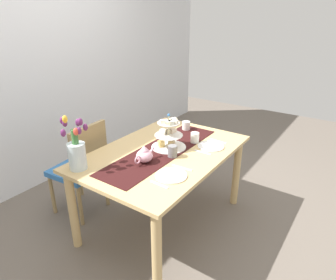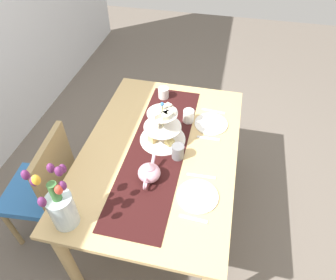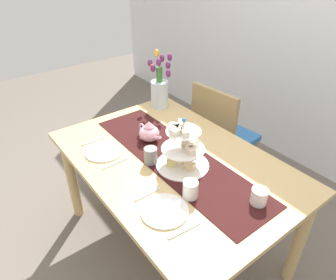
{
  "view_description": "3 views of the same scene",
  "coord_description": "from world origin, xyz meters",
  "px_view_note": "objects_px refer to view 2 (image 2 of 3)",
  "views": [
    {
      "loc": [
        -1.86,
        -1.33,
        1.81
      ],
      "look_at": [
        0.09,
        0.01,
        0.8
      ],
      "focal_mm": 32.03,
      "sensor_mm": 36.0,
      "label": 1
    },
    {
      "loc": [
        -1.29,
        -0.34,
        2.13
      ],
      "look_at": [
        0.06,
        -0.04,
        0.76
      ],
      "focal_mm": 32.27,
      "sensor_mm": 36.0,
      "label": 2
    },
    {
      "loc": [
        1.14,
        -0.9,
        1.79
      ],
      "look_at": [
        -0.09,
        0.03,
        0.8
      ],
      "focal_mm": 32.77,
      "sensor_mm": 36.0,
      "label": 3
    }
  ],
  "objects_px": {
    "tiered_cake_stand": "(162,127)",
    "mug_white_text": "(189,116)",
    "teapot": "(149,172)",
    "cream_jug": "(164,93)",
    "chair_left": "(45,186)",
    "dinner_plate_left": "(198,196)",
    "dining_table": "(160,160)",
    "dinner_plate_right": "(211,124)",
    "mug_grey": "(178,152)",
    "tulip_vase": "(60,205)",
    "fork_right": "(208,138)",
    "knife_left": "(201,176)",
    "knife_right": "(213,111)",
    "fork_left": "(193,219)"
  },
  "relations": [
    {
      "from": "dinner_plate_left",
      "to": "knife_left",
      "type": "bearing_deg",
      "value": 0.0
    },
    {
      "from": "dinner_plate_right",
      "to": "teapot",
      "type": "bearing_deg",
      "value": 152.27
    },
    {
      "from": "dinner_plate_right",
      "to": "chair_left",
      "type": "bearing_deg",
      "value": 120.62
    },
    {
      "from": "cream_jug",
      "to": "teapot",
      "type": "bearing_deg",
      "value": -172.67
    },
    {
      "from": "dining_table",
      "to": "chair_left",
      "type": "relative_size",
      "value": 1.6
    },
    {
      "from": "cream_jug",
      "to": "fork_right",
      "type": "bearing_deg",
      "value": -133.64
    },
    {
      "from": "teapot",
      "to": "mug_white_text",
      "type": "relative_size",
      "value": 2.51
    },
    {
      "from": "mug_white_text",
      "to": "dinner_plate_right",
      "type": "bearing_deg",
      "value": -89.0
    },
    {
      "from": "knife_left",
      "to": "fork_right",
      "type": "relative_size",
      "value": 1.13
    },
    {
      "from": "chair_left",
      "to": "tulip_vase",
      "type": "xyz_separation_m",
      "value": [
        -0.32,
        -0.37,
        0.37
      ]
    },
    {
      "from": "mug_grey",
      "to": "dining_table",
      "type": "bearing_deg",
      "value": 70.28
    },
    {
      "from": "knife_right",
      "to": "tulip_vase",
      "type": "bearing_deg",
      "value": 149.05
    },
    {
      "from": "tulip_vase",
      "to": "knife_right",
      "type": "xyz_separation_m",
      "value": [
        1.06,
        -0.64,
        -0.14
      ]
    },
    {
      "from": "chair_left",
      "to": "dinner_plate_left",
      "type": "xyz_separation_m",
      "value": [
        -0.02,
        -1.01,
        0.23
      ]
    },
    {
      "from": "knife_left",
      "to": "mug_grey",
      "type": "bearing_deg",
      "value": 54.46
    },
    {
      "from": "teapot",
      "to": "dinner_plate_left",
      "type": "relative_size",
      "value": 1.04
    },
    {
      "from": "dinner_plate_right",
      "to": "cream_jug",
      "type": "bearing_deg",
      "value": 59.69
    },
    {
      "from": "dining_table",
      "to": "tiered_cake_stand",
      "type": "relative_size",
      "value": 4.8
    },
    {
      "from": "chair_left",
      "to": "mug_grey",
      "type": "bearing_deg",
      "value": -73.92
    },
    {
      "from": "fork_right",
      "to": "knife_right",
      "type": "bearing_deg",
      "value": 0.0
    },
    {
      "from": "tiered_cake_stand",
      "to": "fork_right",
      "type": "relative_size",
      "value": 2.03
    },
    {
      "from": "teapot",
      "to": "cream_jug",
      "type": "relative_size",
      "value": 2.8
    },
    {
      "from": "mug_grey",
      "to": "mug_white_text",
      "type": "distance_m",
      "value": 0.35
    },
    {
      "from": "dining_table",
      "to": "mug_white_text",
      "type": "bearing_deg",
      "value": -23.4
    },
    {
      "from": "tiered_cake_stand",
      "to": "mug_white_text",
      "type": "height_order",
      "value": "tiered_cake_stand"
    },
    {
      "from": "chair_left",
      "to": "mug_grey",
      "type": "distance_m",
      "value": 0.92
    },
    {
      "from": "tulip_vase",
      "to": "mug_grey",
      "type": "relative_size",
      "value": 4.51
    },
    {
      "from": "tiered_cake_stand",
      "to": "mug_grey",
      "type": "relative_size",
      "value": 3.2
    },
    {
      "from": "mug_grey",
      "to": "tiered_cake_stand",
      "type": "bearing_deg",
      "value": 44.57
    },
    {
      "from": "tiered_cake_stand",
      "to": "tulip_vase",
      "type": "xyz_separation_m",
      "value": [
        -0.69,
        0.34,
        0.03
      ]
    },
    {
      "from": "chair_left",
      "to": "fork_right",
      "type": "height_order",
      "value": "chair_left"
    },
    {
      "from": "chair_left",
      "to": "dining_table",
      "type": "bearing_deg",
      "value": -68.05
    },
    {
      "from": "tulip_vase",
      "to": "dinner_plate_right",
      "type": "relative_size",
      "value": 1.86
    },
    {
      "from": "dinner_plate_left",
      "to": "tulip_vase",
      "type": "bearing_deg",
      "value": 115.14
    },
    {
      "from": "fork_left",
      "to": "knife_left",
      "type": "xyz_separation_m",
      "value": [
        0.29,
        0.0,
        0.0
      ]
    },
    {
      "from": "dinner_plate_right",
      "to": "dining_table",
      "type": "bearing_deg",
      "value": 136.51
    },
    {
      "from": "cream_jug",
      "to": "dinner_plate_right",
      "type": "bearing_deg",
      "value": -120.31
    },
    {
      "from": "knife_left",
      "to": "knife_right",
      "type": "height_order",
      "value": "same"
    },
    {
      "from": "tiered_cake_stand",
      "to": "mug_white_text",
      "type": "relative_size",
      "value": 3.2
    },
    {
      "from": "knife_left",
      "to": "dinner_plate_right",
      "type": "distance_m",
      "value": 0.47
    },
    {
      "from": "chair_left",
      "to": "knife_right",
      "type": "distance_m",
      "value": 1.27
    },
    {
      "from": "knife_right",
      "to": "mug_white_text",
      "type": "height_order",
      "value": "mug_white_text"
    },
    {
      "from": "fork_right",
      "to": "knife_right",
      "type": "height_order",
      "value": "same"
    },
    {
      "from": "knife_left",
      "to": "dinner_plate_left",
      "type": "bearing_deg",
      "value": 180.0
    },
    {
      "from": "tiered_cake_stand",
      "to": "knife_left",
      "type": "bearing_deg",
      "value": -130.23
    },
    {
      "from": "dinner_plate_left",
      "to": "dinner_plate_right",
      "type": "relative_size",
      "value": 1.0
    },
    {
      "from": "dining_table",
      "to": "mug_grey",
      "type": "height_order",
      "value": "mug_grey"
    },
    {
      "from": "cream_jug",
      "to": "knife_right",
      "type": "xyz_separation_m",
      "value": [
        -0.08,
        -0.39,
        -0.04
      ]
    },
    {
      "from": "knife_right",
      "to": "chair_left",
      "type": "bearing_deg",
      "value": 126.34
    },
    {
      "from": "dinner_plate_right",
      "to": "fork_right",
      "type": "distance_m",
      "value": 0.15
    }
  ]
}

